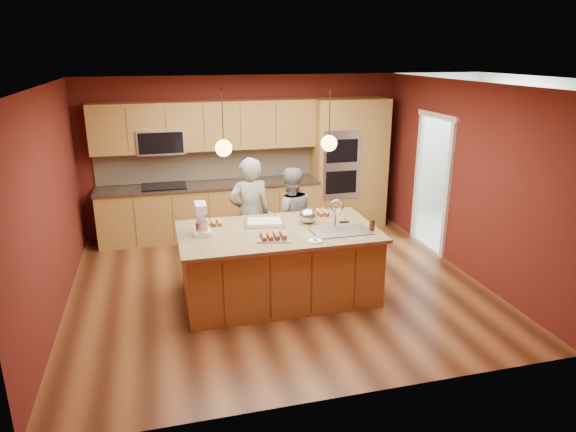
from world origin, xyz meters
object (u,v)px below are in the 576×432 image
object	(u,v)px
person_right	(290,218)
stand_mixer	(201,221)
island	(280,263)
person_left	(250,215)
mixing_bowl	(308,216)

from	to	relation	value
person_right	stand_mixer	distance (m)	1.65
island	stand_mixer	bearing A→B (deg)	174.27
person_left	stand_mixer	size ratio (longest dim) A/B	4.25
person_left	person_right	xyz separation A→B (m)	(0.60, 0.00, -0.09)
person_right	island	bearing A→B (deg)	71.14
person_right	mixing_bowl	world-z (taller)	person_right
stand_mixer	mixing_bowl	size ratio (longest dim) A/B	1.64
stand_mixer	mixing_bowl	xyz separation A→B (m)	(1.40, 0.09, -0.07)
person_left	person_right	distance (m)	0.61
stand_mixer	person_left	bearing A→B (deg)	49.23
person_right	stand_mixer	bearing A→B (deg)	35.88
stand_mixer	mixing_bowl	world-z (taller)	stand_mixer
person_left	stand_mixer	distance (m)	1.17
island	mixing_bowl	distance (m)	0.72
person_left	stand_mixer	xyz separation A→B (m)	(-0.76, -0.86, 0.25)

